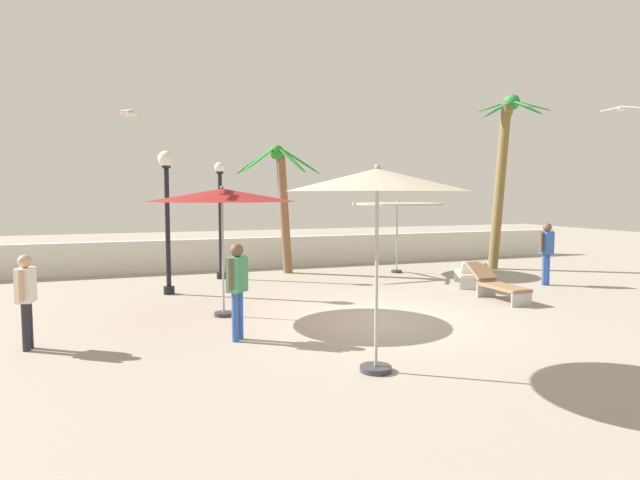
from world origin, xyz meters
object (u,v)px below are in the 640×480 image
(patio_umbrella_2, at_px, (397,206))
(palm_tree_0, at_px, (503,162))
(lounge_chair_1, at_px, (468,273))
(lamp_post_1, at_px, (167,200))
(seagull_0, at_px, (130,113))
(lounge_chair_2, at_px, (497,283))
(guest_0, at_px, (26,293))
(guest_1, at_px, (237,282))
(seagull_1, at_px, (621,109))
(patio_umbrella_0, at_px, (222,196))
(palm_tree_1, at_px, (282,192))
(lamp_post_0, at_px, (220,213))
(patio_umbrella_1, at_px, (377,182))
(guest_2, at_px, (547,247))

(patio_umbrella_2, bearing_deg, palm_tree_0, -5.07)
(lounge_chair_1, bearing_deg, lamp_post_1, 167.16)
(seagull_0, bearing_deg, lounge_chair_2, -6.93)
(guest_0, relative_size, guest_1, 0.92)
(seagull_1, bearing_deg, seagull_0, 176.79)
(patio_umbrella_0, bearing_deg, palm_tree_1, 62.56)
(lamp_post_0, distance_m, lamp_post_1, 2.74)
(lamp_post_0, height_order, guest_1, lamp_post_0)
(patio_umbrella_1, height_order, palm_tree_1, palm_tree_1)
(patio_umbrella_1, xyz_separation_m, seagull_0, (-3.16, 4.89, 1.45))
(patio_umbrella_1, bearing_deg, patio_umbrella_0, 107.91)
(guest_1, bearing_deg, lounge_chair_1, 24.57)
(lamp_post_1, xyz_separation_m, guest_0, (-2.63, -4.40, -1.45))
(patio_umbrella_1, xyz_separation_m, palm_tree_0, (8.90, 8.47, 0.90))
(lounge_chair_2, relative_size, guest_0, 1.19)
(guest_1, relative_size, guest_2, 0.98)
(lamp_post_1, height_order, lounge_chair_1, lamp_post_1)
(palm_tree_1, relative_size, guest_2, 2.35)
(lounge_chair_1, bearing_deg, palm_tree_1, 132.86)
(patio_umbrella_1, distance_m, lounge_chair_1, 8.23)
(patio_umbrella_1, bearing_deg, lounge_chair_1, 45.26)
(palm_tree_0, bearing_deg, patio_umbrella_1, -136.40)
(palm_tree_0, height_order, lamp_post_0, palm_tree_0)
(guest_0, bearing_deg, lamp_post_0, 56.27)
(patio_umbrella_2, height_order, seagull_1, seagull_1)
(patio_umbrella_1, height_order, guest_1, patio_umbrella_1)
(lounge_chair_2, bearing_deg, guest_1, -167.25)
(patio_umbrella_2, bearing_deg, lamp_post_0, 173.17)
(palm_tree_0, bearing_deg, lounge_chair_1, -139.37)
(patio_umbrella_2, bearing_deg, palm_tree_1, 161.92)
(patio_umbrella_0, distance_m, palm_tree_1, 6.31)
(patio_umbrella_1, height_order, guest_0, patio_umbrella_1)
(seagull_1, bearing_deg, lounge_chair_1, 159.14)
(patio_umbrella_2, height_order, guest_1, patio_umbrella_2)
(patio_umbrella_2, height_order, seagull_0, seagull_0)
(patio_umbrella_0, xyz_separation_m, seagull_1, (10.67, -0.19, 2.31))
(guest_1, xyz_separation_m, seagull_0, (-1.63, 2.52, 3.15))
(palm_tree_1, distance_m, lamp_post_1, 4.58)
(patio_umbrella_2, relative_size, seagull_1, 2.93)
(palm_tree_0, relative_size, guest_0, 3.76)
(guest_0, xyz_separation_m, seagull_1, (14.16, 1.20, 3.89))
(patio_umbrella_2, distance_m, guest_0, 11.60)
(patio_umbrella_1, height_order, lounge_chair_1, patio_umbrella_1)
(patio_umbrella_0, bearing_deg, patio_umbrella_2, 34.45)
(patio_umbrella_1, bearing_deg, palm_tree_1, 81.51)
(lamp_post_1, bearing_deg, guest_0, -120.86)
(guest_0, relative_size, guest_2, 0.90)
(patio_umbrella_0, xyz_separation_m, guest_2, (9.24, 0.79, -1.46))
(patio_umbrella_0, height_order, patio_umbrella_1, patio_umbrella_1)
(palm_tree_1, distance_m, guest_2, 8.10)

